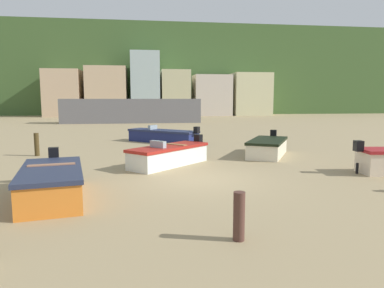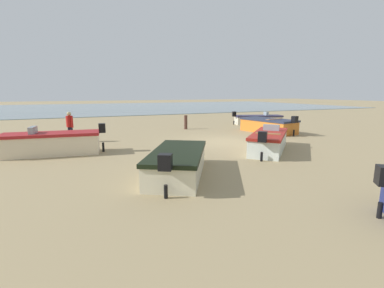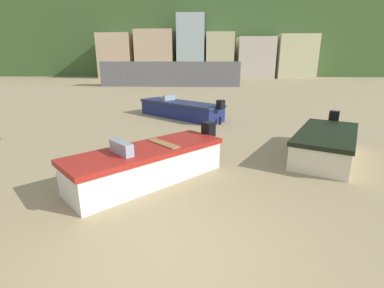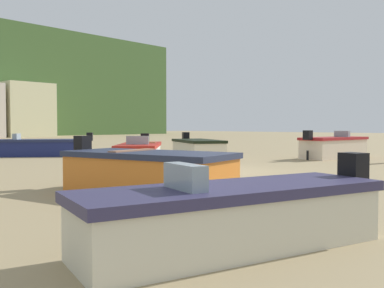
% 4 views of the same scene
% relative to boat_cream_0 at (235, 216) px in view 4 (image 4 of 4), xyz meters
% --- Properties ---
extents(ground_plane, '(160.00, 160.00, 0.00)m').
position_rel_boat_cream_0_xyz_m(ground_plane, '(6.59, 5.83, -0.40)').
color(ground_plane, '#9D8861').
extents(townhouse_right, '(6.27, 5.64, 7.04)m').
position_rel_boat_cream_0_xyz_m(townhouse_right, '(22.83, 52.65, 3.13)').
color(townhouse_right, beige).
rests_on(townhouse_right, ground).
extents(boat_cream_0, '(4.14, 2.24, 1.08)m').
position_rel_boat_cream_0_xyz_m(boat_cream_0, '(0.00, 0.00, 0.00)').
color(boat_cream_0, beige).
rests_on(boat_cream_0, ground).
extents(boat_white_1, '(3.72, 3.67, 1.16)m').
position_rel_boat_cream_0_xyz_m(boat_white_1, '(5.79, 8.66, 0.04)').
color(boat_white_1, silver).
rests_on(boat_white_1, ground).
extents(boat_cream_2, '(3.09, 3.88, 1.14)m').
position_rel_boat_cream_0_xyz_m(boat_cream_2, '(10.83, 10.54, 0.02)').
color(boat_cream_2, beige).
rests_on(boat_cream_2, ground).
extents(boat_cream_3, '(4.18, 1.67, 1.26)m').
position_rel_boat_cream_0_xyz_m(boat_cream_3, '(14.75, 5.75, 0.09)').
color(boat_cream_3, beige).
rests_on(boat_cream_3, ground).
extents(boat_navy_4, '(4.59, 4.15, 1.13)m').
position_rel_boat_cream_0_xyz_m(boat_navy_4, '(5.98, 16.62, 0.02)').
color(boat_navy_4, navy).
rests_on(boat_navy_4, ground).
extents(boat_orange_5, '(2.31, 4.09, 1.22)m').
position_rel_boat_cream_0_xyz_m(boat_orange_5, '(2.12, 3.99, 0.06)').
color(boat_orange_5, orange).
rests_on(boat_orange_5, ground).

